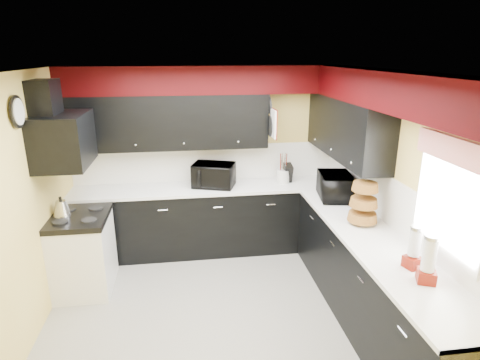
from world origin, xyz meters
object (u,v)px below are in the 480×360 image
at_px(utensil_crock, 283,176).
at_px(kettle, 62,208).
at_px(microwave, 335,186).
at_px(toaster_oven, 214,175).
at_px(knife_block, 287,173).

distance_m(utensil_crock, kettle, 2.81).
distance_m(microwave, utensil_crock, 0.84).
bearing_deg(kettle, microwave, 0.88).
xyz_separation_m(toaster_oven, knife_block, (1.02, 0.05, -0.03)).
xyz_separation_m(utensil_crock, knife_block, (0.07, 0.03, 0.03)).
distance_m(toaster_oven, utensil_crock, 0.96).
bearing_deg(knife_block, microwave, -61.02).
height_order(microwave, utensil_crock, microwave).
xyz_separation_m(microwave, knife_block, (-0.42, 0.72, -0.03)).
bearing_deg(utensil_crock, kettle, -164.83).
xyz_separation_m(toaster_oven, utensil_crock, (0.96, 0.02, -0.06)).
height_order(utensil_crock, kettle, utensil_crock).
xyz_separation_m(toaster_oven, kettle, (-1.76, -0.71, -0.09)).
bearing_deg(utensil_crock, toaster_oven, -178.73).
relative_size(utensil_crock, kettle, 0.96).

